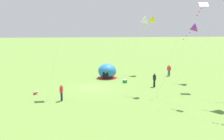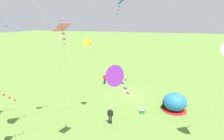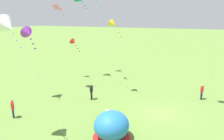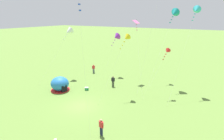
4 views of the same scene
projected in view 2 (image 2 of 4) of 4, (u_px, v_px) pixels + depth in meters
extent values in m
plane|color=olive|center=(131.00, 96.00, 24.80)|extent=(300.00, 300.00, 0.00)
ellipsoid|color=#2672BF|center=(175.00, 102.00, 20.60)|extent=(2.70, 2.60, 2.10)
cylinder|color=red|center=(174.00, 109.00, 20.87)|extent=(2.81, 2.81, 0.10)
cube|color=black|center=(164.00, 103.00, 21.46)|extent=(0.35, 0.80, 1.10)
cube|color=#1E8C4C|center=(142.00, 112.00, 20.11)|extent=(0.63, 0.55, 0.38)
cube|color=white|center=(142.00, 110.00, 20.05)|extent=(0.64, 0.56, 0.06)
cylinder|color=red|center=(126.00, 79.00, 31.46)|extent=(0.36, 0.39, 0.22)
sphere|color=tan|center=(126.00, 79.00, 31.21)|extent=(0.19, 0.19, 0.19)
cylinder|color=white|center=(126.00, 79.00, 31.18)|extent=(0.24, 0.24, 0.06)
cylinder|color=tan|center=(126.00, 80.00, 31.39)|extent=(0.07, 0.07, 0.17)
cylinder|color=tan|center=(125.00, 80.00, 31.34)|extent=(0.07, 0.07, 0.17)
cylinder|color=navy|center=(126.00, 79.00, 31.62)|extent=(0.09, 0.09, 0.13)
cylinder|color=navy|center=(125.00, 80.00, 31.58)|extent=(0.09, 0.09, 0.13)
cylinder|color=black|center=(109.00, 120.00, 18.00)|extent=(0.15, 0.15, 0.88)
cylinder|color=black|center=(111.00, 120.00, 17.97)|extent=(0.15, 0.15, 0.88)
cube|color=black|center=(110.00, 113.00, 17.79)|extent=(0.42, 0.31, 0.60)
sphere|color=brown|center=(110.00, 109.00, 17.67)|extent=(0.22, 0.22, 0.22)
cylinder|color=black|center=(108.00, 113.00, 17.82)|extent=(0.09, 0.09, 0.58)
cylinder|color=black|center=(113.00, 113.00, 17.76)|extent=(0.09, 0.09, 0.58)
cylinder|color=#1E2347|center=(104.00, 81.00, 29.54)|extent=(0.15, 0.15, 0.88)
cylinder|color=#1E2347|center=(105.00, 81.00, 29.43)|extent=(0.15, 0.15, 0.88)
cube|color=red|center=(105.00, 77.00, 29.28)|extent=(0.43, 0.33, 0.60)
sphere|color=tan|center=(105.00, 75.00, 29.17)|extent=(0.22, 0.22, 0.22)
cylinder|color=red|center=(103.00, 77.00, 29.42)|extent=(0.09, 0.09, 0.58)
cylinder|color=red|center=(106.00, 77.00, 29.15)|extent=(0.09, 0.09, 0.58)
cylinder|color=silver|center=(54.00, 49.00, 16.32)|extent=(1.16, 4.87, 15.48)
cylinder|color=brown|center=(77.00, 112.00, 20.43)|extent=(0.03, 0.03, 0.06)
cylinder|color=silver|center=(131.00, 118.00, 12.40)|extent=(1.00, 3.18, 7.13)
cone|color=purple|center=(118.00, 76.00, 10.16)|extent=(1.56, 1.55, 1.46)
cube|color=purple|center=(122.00, 83.00, 10.62)|extent=(0.20, 0.07, 0.12)
cube|color=purple|center=(125.00, 88.00, 11.01)|extent=(0.20, 0.15, 0.12)
cube|color=purple|center=(128.00, 93.00, 11.40)|extent=(0.21, 0.11, 0.12)
cylinder|color=silver|center=(114.00, 46.00, 27.49)|extent=(2.95, 2.80, 12.81)
cylinder|color=brown|center=(108.00, 81.00, 30.93)|extent=(0.03, 0.03, 0.06)
cube|color=blue|center=(121.00, 2.00, 24.03)|extent=(0.82, 0.98, 0.59)
cylinder|color=#332314|center=(121.00, 2.00, 24.03)|extent=(0.37, 0.35, 0.65)
cube|color=blue|center=(119.00, 7.00, 24.52)|extent=(0.15, 0.20, 0.12)
cube|color=blue|center=(118.00, 10.00, 24.93)|extent=(0.14, 0.21, 0.12)
cube|color=blue|center=(117.00, 14.00, 25.34)|extent=(0.14, 0.21, 0.12)
cylinder|color=silver|center=(69.00, 80.00, 16.29)|extent=(4.17, 6.83, 9.87)
cylinder|color=brown|center=(72.00, 108.00, 21.37)|extent=(0.03, 0.03, 0.06)
cube|color=pink|center=(63.00, 27.00, 11.21)|extent=(1.10, 1.21, 0.56)
cylinder|color=#332314|center=(62.00, 27.00, 11.20)|extent=(0.26, 0.41, 0.75)
cube|color=pink|center=(63.00, 34.00, 11.74)|extent=(0.21, 0.14, 0.12)
cube|color=pink|center=(64.00, 39.00, 12.19)|extent=(0.17, 0.20, 0.12)
cube|color=pink|center=(65.00, 44.00, 12.64)|extent=(0.20, 0.15, 0.12)
cylinder|color=silver|center=(20.00, 65.00, 18.30)|extent=(1.19, 7.35, 11.52)
cylinder|color=brown|center=(52.00, 101.00, 23.00)|extent=(0.03, 0.03, 0.06)
cylinder|color=silver|center=(220.00, 90.00, 16.18)|extent=(1.33, 6.46, 8.20)
cylinder|color=brown|center=(214.00, 113.00, 20.00)|extent=(0.03, 0.03, 0.06)
cylinder|color=silver|center=(105.00, 75.00, 21.11)|extent=(1.48, 4.94, 8.01)
cylinder|color=brown|center=(116.00, 98.00, 24.20)|extent=(0.03, 0.03, 0.06)
cone|color=yellow|center=(89.00, 44.00, 18.02)|extent=(1.09, 1.19, 1.06)
cube|color=yellow|center=(92.00, 48.00, 18.49)|extent=(0.20, 0.08, 0.12)
cube|color=yellow|center=(94.00, 51.00, 18.88)|extent=(0.19, 0.17, 0.12)
cube|color=yellow|center=(97.00, 54.00, 19.28)|extent=(0.19, 0.17, 0.12)
cylinder|color=silver|center=(33.00, 109.00, 15.63)|extent=(1.31, 5.10, 5.26)
cylinder|color=brown|center=(59.00, 121.00, 18.45)|extent=(0.03, 0.03, 0.06)
cube|color=red|center=(4.00, 95.00, 13.28)|extent=(0.20, 0.07, 0.12)
cube|color=red|center=(9.00, 98.00, 13.68)|extent=(0.21, 0.08, 0.12)
cube|color=red|center=(15.00, 100.00, 14.09)|extent=(0.21, 0.09, 0.12)
cylinder|color=silver|center=(41.00, 71.00, 17.01)|extent=(1.47, 7.66, 11.13)
cylinder|color=brown|center=(72.00, 106.00, 21.76)|extent=(0.03, 0.03, 0.06)
cube|color=teal|center=(0.00, 21.00, 13.16)|extent=(0.20, 0.16, 0.12)
cube|color=teal|center=(6.00, 26.00, 13.58)|extent=(0.21, 0.12, 0.12)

